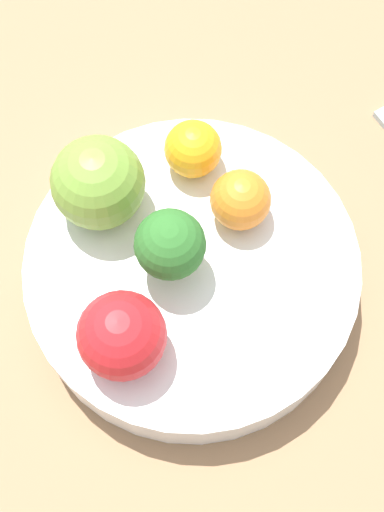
% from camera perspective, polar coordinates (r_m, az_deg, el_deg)
% --- Properties ---
extents(ground_plane, '(6.00, 6.00, 0.00)m').
position_cam_1_polar(ground_plane, '(0.54, -0.00, -3.07)').
color(ground_plane, gray).
extents(table_surface, '(1.20, 1.20, 0.02)m').
position_cam_1_polar(table_surface, '(0.53, -0.00, -2.70)').
color(table_surface, '#936D4C').
rests_on(table_surface, ground_plane).
extents(bowl, '(0.23, 0.23, 0.04)m').
position_cam_1_polar(bowl, '(0.50, -0.00, -1.43)').
color(bowl, white).
rests_on(bowl, table_surface).
extents(broccoli, '(0.05, 0.05, 0.06)m').
position_cam_1_polar(broccoli, '(0.45, -1.77, 0.85)').
color(broccoli, '#99C17A').
rests_on(broccoli, bowl).
extents(apple_red, '(0.06, 0.06, 0.06)m').
position_cam_1_polar(apple_red, '(0.48, -7.53, 5.82)').
color(apple_red, olive).
rests_on(apple_red, bowl).
extents(apple_green, '(0.06, 0.06, 0.06)m').
position_cam_1_polar(apple_green, '(0.44, -5.64, -6.34)').
color(apple_green, red).
rests_on(apple_green, bowl).
extents(orange_front, '(0.04, 0.04, 0.04)m').
position_cam_1_polar(orange_front, '(0.48, 4.15, 4.31)').
color(orange_front, orange).
rests_on(orange_front, bowl).
extents(orange_back, '(0.04, 0.04, 0.04)m').
position_cam_1_polar(orange_back, '(0.50, 0.08, 8.56)').
color(orange_back, orange).
rests_on(orange_back, bowl).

